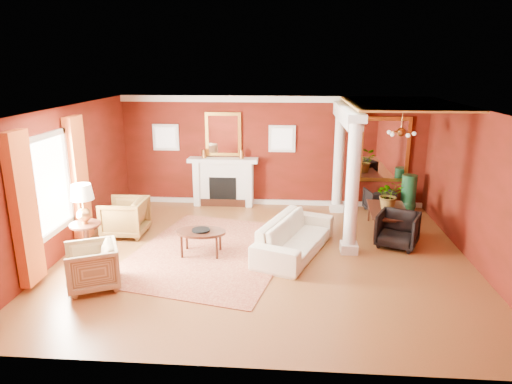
# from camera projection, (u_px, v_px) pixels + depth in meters

# --- Properties ---
(ground) EXTENTS (8.00, 8.00, 0.00)m
(ground) POSITION_uv_depth(u_px,v_px,m) (264.00, 256.00, 9.13)
(ground) COLOR brown
(ground) RESTS_ON ground
(room_shell) EXTENTS (8.04, 7.04, 2.92)m
(room_shell) POSITION_uv_depth(u_px,v_px,m) (265.00, 157.00, 8.58)
(room_shell) COLOR maroon
(room_shell) RESTS_ON ground
(fireplace) EXTENTS (1.85, 0.42, 1.29)m
(fireplace) POSITION_uv_depth(u_px,v_px,m) (223.00, 182.00, 12.23)
(fireplace) COLOR silver
(fireplace) RESTS_ON ground
(overmantel_mirror) EXTENTS (0.95, 0.07, 1.15)m
(overmantel_mirror) POSITION_uv_depth(u_px,v_px,m) (223.00, 134.00, 12.01)
(overmantel_mirror) COLOR gold
(overmantel_mirror) RESTS_ON fireplace
(flank_window_left) EXTENTS (0.70, 0.07, 0.70)m
(flank_window_left) POSITION_uv_depth(u_px,v_px,m) (166.00, 137.00, 12.16)
(flank_window_left) COLOR silver
(flank_window_left) RESTS_ON room_shell
(flank_window_right) EXTENTS (0.70, 0.07, 0.70)m
(flank_window_right) POSITION_uv_depth(u_px,v_px,m) (282.00, 139.00, 11.94)
(flank_window_right) COLOR silver
(flank_window_right) RESTS_ON room_shell
(left_window) EXTENTS (0.21, 2.55, 2.60)m
(left_window) POSITION_uv_depth(u_px,v_px,m) (53.00, 191.00, 8.45)
(left_window) COLOR white
(left_window) RESTS_ON room_shell
(column_front) EXTENTS (0.36, 0.36, 2.80)m
(column_front) POSITION_uv_depth(u_px,v_px,m) (353.00, 185.00, 8.90)
(column_front) COLOR silver
(column_front) RESTS_ON ground
(column_back) EXTENTS (0.36, 0.36, 2.80)m
(column_back) POSITION_uv_depth(u_px,v_px,m) (339.00, 157.00, 11.49)
(column_back) COLOR silver
(column_back) RESTS_ON ground
(header_beam) EXTENTS (0.30, 3.20, 0.32)m
(header_beam) POSITION_uv_depth(u_px,v_px,m) (346.00, 114.00, 10.11)
(header_beam) COLOR silver
(header_beam) RESTS_ON column_front
(amber_ceiling) EXTENTS (2.30, 3.40, 0.04)m
(amber_ceiling) POSITION_uv_depth(u_px,v_px,m) (402.00, 104.00, 9.81)
(amber_ceiling) COLOR gold
(amber_ceiling) RESTS_ON room_shell
(dining_mirror) EXTENTS (1.30, 0.07, 1.70)m
(dining_mirror) POSITION_uv_depth(u_px,v_px,m) (384.00, 150.00, 11.80)
(dining_mirror) COLOR gold
(dining_mirror) RESTS_ON room_shell
(chandelier) EXTENTS (0.60, 0.62, 0.75)m
(chandelier) POSITION_uv_depth(u_px,v_px,m) (401.00, 132.00, 10.03)
(chandelier) COLOR #A76C34
(chandelier) RESTS_ON room_shell
(crown_trim) EXTENTS (8.00, 0.08, 0.16)m
(crown_trim) POSITION_uv_depth(u_px,v_px,m) (273.00, 99.00, 11.67)
(crown_trim) COLOR silver
(crown_trim) RESTS_ON room_shell
(base_trim) EXTENTS (8.00, 0.08, 0.12)m
(base_trim) POSITION_uv_depth(u_px,v_px,m) (272.00, 202.00, 12.43)
(base_trim) COLOR silver
(base_trim) RESTS_ON ground
(rug) EXTENTS (3.76, 4.50, 0.02)m
(rug) POSITION_uv_depth(u_px,v_px,m) (211.00, 252.00, 9.29)
(rug) COLOR maroon
(rug) RESTS_ON ground
(sofa) EXTENTS (1.50, 2.50, 0.94)m
(sofa) POSITION_uv_depth(u_px,v_px,m) (295.00, 230.00, 9.17)
(sofa) COLOR #F6EACF
(sofa) RESTS_ON ground
(armchair_leopard) EXTENTS (0.84, 0.90, 0.92)m
(armchair_leopard) POSITION_uv_depth(u_px,v_px,m) (125.00, 215.00, 10.10)
(armchair_leopard) COLOR black
(armchair_leopard) RESTS_ON ground
(armchair_stripe) EXTENTS (1.06, 1.08, 0.85)m
(armchair_stripe) POSITION_uv_depth(u_px,v_px,m) (92.00, 264.00, 7.74)
(armchair_stripe) COLOR tan
(armchair_stripe) RESTS_ON ground
(coffee_table) EXTENTS (0.99, 0.99, 0.50)m
(coffee_table) POSITION_uv_depth(u_px,v_px,m) (201.00, 233.00, 9.07)
(coffee_table) COLOR black
(coffee_table) RESTS_ON ground
(coffee_book) EXTENTS (0.18, 0.04, 0.25)m
(coffee_book) POSITION_uv_depth(u_px,v_px,m) (199.00, 224.00, 9.07)
(coffee_book) COLOR black
(coffee_book) RESTS_ON coffee_table
(side_table) EXTENTS (0.60, 0.60, 1.49)m
(side_table) POSITION_uv_depth(u_px,v_px,m) (83.00, 209.00, 8.82)
(side_table) COLOR black
(side_table) RESTS_ON ground
(dining_table) EXTENTS (0.63, 1.53, 0.83)m
(dining_table) POSITION_uv_depth(u_px,v_px,m) (389.00, 214.00, 10.33)
(dining_table) COLOR black
(dining_table) RESTS_ON ground
(dining_chair_near) EXTENTS (1.02, 0.99, 0.81)m
(dining_chair_near) POSITION_uv_depth(u_px,v_px,m) (398.00, 228.00, 9.49)
(dining_chair_near) COLOR black
(dining_chair_near) RESTS_ON ground
(dining_chair_far) EXTENTS (0.76, 0.73, 0.67)m
(dining_chair_far) POSITION_uv_depth(u_px,v_px,m) (379.00, 199.00, 11.71)
(dining_chair_far) COLOR black
(dining_chair_far) RESTS_ON ground
(green_urn) EXTENTS (0.42, 0.42, 1.01)m
(green_urn) POSITION_uv_depth(u_px,v_px,m) (408.00, 198.00, 11.64)
(green_urn) COLOR #164525
(green_urn) RESTS_ON ground
(potted_plant) EXTENTS (0.66, 0.72, 0.52)m
(potted_plant) POSITION_uv_depth(u_px,v_px,m) (390.00, 185.00, 10.20)
(potted_plant) COLOR #26591E
(potted_plant) RESTS_ON dining_table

